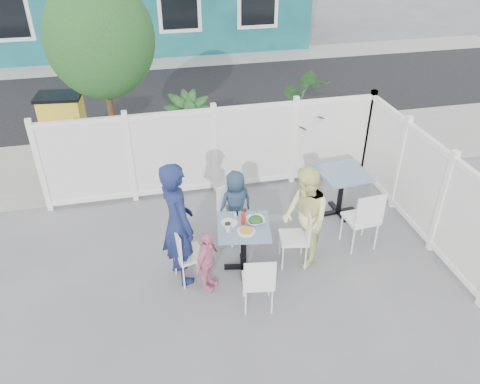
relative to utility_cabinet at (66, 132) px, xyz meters
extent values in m
plane|color=slate|center=(2.55, -4.00, -0.71)|extent=(80.00, 80.00, 0.00)
cube|color=gray|center=(2.55, -0.20, -0.70)|extent=(24.00, 2.60, 0.01)
cube|color=black|center=(2.55, 3.50, -0.70)|extent=(24.00, 5.00, 0.01)
cube|color=gray|center=(2.55, 6.60, -0.70)|extent=(24.00, 1.60, 0.01)
cube|color=black|center=(-0.45, 7.02, 0.89)|extent=(1.20, 0.04, 1.40)
cube|color=black|center=(3.55, 7.02, 0.89)|extent=(1.20, 0.04, 1.40)
cube|color=white|center=(2.65, -1.60, 0.11)|extent=(5.80, 0.04, 1.40)
cube|color=white|center=(2.65, -1.60, 0.85)|extent=(5.86, 0.08, 0.08)
cube|color=white|center=(2.65, -1.60, -0.65)|extent=(5.86, 0.08, 0.12)
cube|color=white|center=(5.55, -3.40, 0.11)|extent=(0.04, 3.60, 1.40)
cube|color=white|center=(5.55, -3.40, 0.85)|extent=(0.08, 3.66, 0.08)
cube|color=white|center=(5.55, -3.40, -0.65)|extent=(0.08, 3.66, 0.12)
cylinder|color=#382316|center=(0.95, -0.70, 0.49)|extent=(0.12, 0.12, 2.40)
ellipsoid|color=#17421D|center=(0.95, -0.70, 1.89)|extent=(1.80, 1.62, 1.98)
cube|color=gold|center=(0.00, 0.00, 0.00)|extent=(0.81, 0.62, 1.41)
imported|color=#17421D|center=(2.26, -0.90, 0.10)|extent=(0.94, 0.94, 1.60)
imported|color=#17421D|center=(4.24, -1.00, 0.16)|extent=(1.38, 1.59, 1.72)
cube|color=#4E7098|center=(2.66, -3.80, 0.03)|extent=(0.82, 0.82, 0.04)
cylinder|color=black|center=(2.66, -3.80, -0.34)|extent=(0.08, 0.08, 0.69)
cube|color=black|center=(2.66, -3.80, -0.68)|extent=(0.56, 0.18, 0.04)
cube|color=black|center=(2.66, -3.80, -0.68)|extent=(0.18, 0.56, 0.04)
cube|color=#4E7098|center=(4.56, -2.78, 0.07)|extent=(0.81, 0.81, 0.04)
cylinder|color=black|center=(4.56, -2.78, -0.32)|extent=(0.09, 0.09, 0.73)
cube|color=black|center=(4.56, -2.78, -0.68)|extent=(0.60, 0.14, 0.04)
cube|color=black|center=(4.56, -2.78, -0.68)|extent=(0.14, 0.60, 0.04)
cube|color=white|center=(1.89, -3.84, -0.28)|extent=(0.46, 0.48, 0.04)
cube|color=white|center=(1.72, -3.88, -0.04)|extent=(0.12, 0.40, 0.43)
cylinder|color=white|center=(2.01, -3.63, -0.49)|extent=(0.02, 0.02, 0.43)
cylinder|color=white|center=(2.09, -3.97, -0.49)|extent=(0.02, 0.02, 0.43)
cylinder|color=white|center=(1.70, -3.71, -0.49)|extent=(0.02, 0.02, 0.43)
cylinder|color=white|center=(1.77, -4.04, -0.49)|extent=(0.02, 0.02, 0.43)
cube|color=white|center=(3.39, -3.82, -0.27)|extent=(0.45, 0.47, 0.04)
cube|color=white|center=(3.57, -3.85, -0.03)|extent=(0.10, 0.41, 0.44)
cylinder|color=white|center=(3.20, -3.96, -0.49)|extent=(0.02, 0.02, 0.44)
cylinder|color=white|center=(3.26, -3.62, -0.49)|extent=(0.02, 0.02, 0.44)
cylinder|color=white|center=(3.52, -4.02, -0.49)|extent=(0.02, 0.02, 0.44)
cylinder|color=white|center=(3.58, -3.67, -0.49)|extent=(0.02, 0.02, 0.44)
cube|color=white|center=(2.69, -3.08, -0.27)|extent=(0.52, 0.51, 0.04)
cube|color=white|center=(2.62, -2.91, -0.03)|extent=(0.38, 0.19, 0.43)
cylinder|color=white|center=(2.92, -3.16, -0.49)|extent=(0.02, 0.02, 0.43)
cylinder|color=white|center=(2.60, -3.29, -0.49)|extent=(0.02, 0.02, 0.43)
cylinder|color=white|center=(2.79, -2.86, -0.49)|extent=(0.02, 0.02, 0.43)
cylinder|color=white|center=(2.47, -2.99, -0.49)|extent=(0.02, 0.02, 0.43)
cube|color=white|center=(2.68, -4.55, -0.28)|extent=(0.45, 0.43, 0.04)
cube|color=white|center=(2.65, -4.72, -0.05)|extent=(0.39, 0.09, 0.42)
cylinder|color=white|center=(2.53, -4.36, -0.49)|extent=(0.02, 0.02, 0.42)
cylinder|color=white|center=(2.87, -4.41, -0.49)|extent=(0.02, 0.02, 0.42)
cylinder|color=white|center=(2.49, -4.68, -0.49)|extent=(0.02, 0.02, 0.42)
cylinder|color=white|center=(2.82, -4.73, -0.49)|extent=(0.02, 0.02, 0.42)
cube|color=white|center=(4.50, -3.65, -0.22)|extent=(0.49, 0.47, 0.04)
cube|color=white|center=(4.52, -3.85, 0.05)|extent=(0.45, 0.07, 0.49)
cylinder|color=white|center=(4.29, -3.48, -0.46)|extent=(0.03, 0.03, 0.49)
cylinder|color=white|center=(4.68, -3.45, -0.46)|extent=(0.03, 0.03, 0.49)
cylinder|color=white|center=(4.32, -3.85, -0.46)|extent=(0.03, 0.03, 0.49)
cylinder|color=white|center=(4.71, -3.81, -0.46)|extent=(0.03, 0.03, 0.49)
imported|color=#182250|center=(1.77, -3.76, 0.20)|extent=(0.63, 0.77, 1.82)
imported|color=#E8F555|center=(3.54, -3.81, 0.06)|extent=(0.59, 0.75, 1.53)
imported|color=#233850|center=(2.73, -2.96, -0.15)|extent=(0.61, 0.47, 1.12)
imported|color=pink|center=(2.09, -4.08, -0.25)|extent=(0.50, 0.57, 0.92)
cylinder|color=white|center=(2.66, -3.94, 0.05)|extent=(0.24, 0.24, 0.02)
cylinder|color=white|center=(2.48, -3.69, 0.05)|extent=(0.22, 0.22, 0.02)
imported|color=white|center=(2.84, -3.76, 0.08)|extent=(0.26, 0.26, 0.06)
cylinder|color=beige|center=(2.43, -3.86, 0.11)|extent=(0.08, 0.08, 0.12)
cylinder|color=beige|center=(2.71, -3.61, 0.11)|extent=(0.08, 0.08, 0.12)
cylinder|color=#AB1D0E|center=(2.66, -3.75, 0.14)|extent=(0.06, 0.06, 0.18)
cylinder|color=white|center=(2.60, -3.57, 0.08)|extent=(0.03, 0.03, 0.07)
cylinder|color=black|center=(2.63, -3.53, 0.08)|extent=(0.03, 0.03, 0.07)
camera|label=1|loc=(1.48, -8.83, 3.86)|focal=35.00mm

